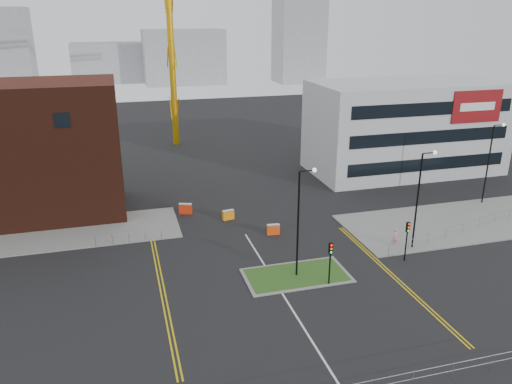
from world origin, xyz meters
TOP-DOWN VIEW (x-y plane):
  - ground at (0.00, 0.00)m, footprint 200.00×200.00m
  - pavement_left at (-20.00, 22.00)m, footprint 28.00×8.00m
  - pavement_right at (22.00, 14.00)m, footprint 24.00×10.00m
  - island_kerb at (2.00, 8.00)m, footprint 8.60×4.60m
  - grass_island at (2.00, 8.00)m, footprint 8.00×4.00m
  - office_block at (26.01, 31.97)m, footprint 25.00×12.20m
  - streetlamp_island at (2.22, 8.00)m, footprint 1.46×0.36m
  - streetlamp_right_near at (14.22, 10.00)m, footprint 1.46×0.36m
  - streetlamp_right_far at (28.22, 18.00)m, footprint 1.46×0.36m
  - traffic_light_island at (4.00, 5.98)m, footprint 0.28×0.33m
  - traffic_light_right at (12.00, 7.98)m, footprint 0.28×0.33m
  - railing_left at (-11.00, 18.00)m, footprint 6.05×0.05m
  - railing_right at (20.50, 11.50)m, footprint 19.05×5.05m
  - centre_line at (0.00, 2.00)m, footprint 0.15×30.00m
  - yellow_left_a at (-9.00, 10.00)m, footprint 0.12×24.00m
  - yellow_left_b at (-8.70, 10.00)m, footprint 0.12×24.00m
  - yellow_right_a at (9.50, 6.00)m, footprint 0.12×20.00m
  - yellow_right_b at (9.80, 6.00)m, footprint 0.12×20.00m
  - skyline_b at (10.00, 130.00)m, footprint 24.00×12.00m
  - skyline_c at (45.00, 125.00)m, footprint 14.00×12.00m
  - skyline_d at (-8.00, 140.00)m, footprint 30.00×12.00m
  - pedestrian at (12.67, 10.80)m, footprint 0.67×0.46m
  - barrier_left at (-4.85, 24.00)m, footprint 1.43×0.87m
  - barrier_mid at (-0.79, 21.17)m, footprint 1.29×0.64m
  - barrier_right at (2.62, 16.34)m, footprint 1.27×0.54m

SIDE VIEW (x-z plane):
  - ground at x=0.00m, z-range 0.00..0.00m
  - centre_line at x=0.00m, z-range 0.00..0.01m
  - yellow_left_a at x=-9.00m, z-range 0.00..0.01m
  - yellow_left_b at x=-8.70m, z-range 0.00..0.01m
  - yellow_right_a at x=9.50m, z-range 0.00..0.01m
  - yellow_right_b at x=9.80m, z-range 0.00..0.01m
  - island_kerb at x=2.00m, z-range 0.00..0.08m
  - pavement_left at x=-20.00m, z-range 0.00..0.12m
  - pavement_right at x=22.00m, z-range 0.00..0.12m
  - grass_island at x=2.00m, z-range 0.00..0.12m
  - barrier_mid at x=-0.79m, z-range 0.04..1.08m
  - barrier_right at x=2.62m, z-range 0.04..1.09m
  - barrier_left at x=-4.85m, z-range 0.05..1.19m
  - railing_left at x=-11.00m, z-range 0.19..1.29m
  - railing_right at x=20.50m, z-range 0.23..1.33m
  - pedestrian at x=12.67m, z-range 0.00..1.78m
  - traffic_light_island at x=4.00m, z-range 0.74..4.39m
  - traffic_light_right at x=12.00m, z-range 0.74..4.39m
  - streetlamp_island at x=2.22m, z-range 0.82..10.00m
  - streetlamp_right_near at x=14.22m, z-range 0.82..10.00m
  - streetlamp_right_far at x=28.22m, z-range 0.82..10.00m
  - skyline_d at x=-8.00m, z-range 0.00..12.00m
  - office_block at x=26.01m, z-range 0.00..12.00m
  - skyline_b at x=10.00m, z-range 0.00..16.00m
  - skyline_c at x=45.00m, z-range 0.00..28.00m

